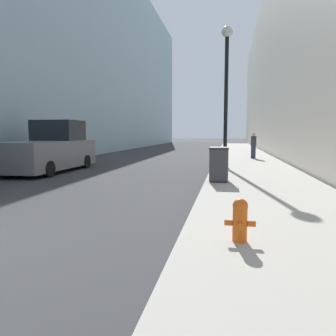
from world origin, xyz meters
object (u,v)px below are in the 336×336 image
trash_bin (219,164)px  pedestrian_on_sidewalk (253,145)px  pickup_truck (50,150)px  fire_hydrant (240,219)px  lamppost (226,82)px

trash_bin → pedestrian_on_sidewalk: 10.44m
pickup_truck → pedestrian_on_sidewalk: (9.39, 7.67, -0.03)m
trash_bin → pedestrian_on_sidewalk: (1.86, 10.27, 0.23)m
fire_hydrant → trash_bin: size_ratio=0.57×
fire_hydrant → trash_bin: bearing=94.4°
pickup_truck → lamppost: bearing=13.4°
pickup_truck → pedestrian_on_sidewalk: bearing=39.3°
fire_hydrant → pedestrian_on_sidewalk: (1.40, 16.29, 0.47)m
trash_bin → pickup_truck: pickup_truck is taller
fire_hydrant → trash_bin: (-0.47, 6.03, 0.24)m
pickup_truck → pedestrian_on_sidewalk: pickup_truck is taller
trash_bin → pedestrian_on_sidewalk: size_ratio=0.70×
trash_bin → fire_hydrant: bearing=-85.6°
pedestrian_on_sidewalk → lamppost: bearing=-106.3°
lamppost → pedestrian_on_sidewalk: bearing=73.7°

